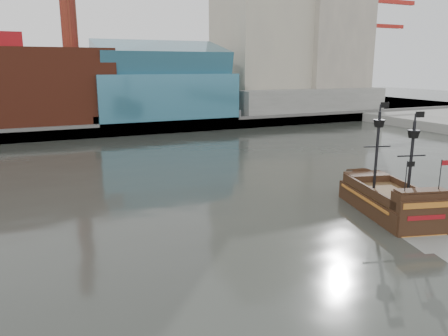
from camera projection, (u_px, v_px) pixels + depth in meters
name	position (u px, v px, depth m)	size (l,w,h in m)	color
ground	(309.00, 258.00, 31.80)	(400.00, 400.00, 0.00)	#282B26
promenade_far	(101.00, 116.00, 113.12)	(220.00, 60.00, 2.00)	slate
seawall	(125.00, 129.00, 86.90)	(220.00, 1.00, 2.60)	#4C4C49
skyline	(122.00, 18.00, 103.23)	(149.00, 45.00, 62.00)	brown
crane_a	(369.00, 47.00, 131.76)	(22.50, 4.00, 32.25)	slate
crane_b	(369.00, 60.00, 145.30)	(19.10, 4.00, 26.25)	slate
pirate_ship	(389.00, 204.00, 41.10)	(8.19, 15.50, 11.13)	black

